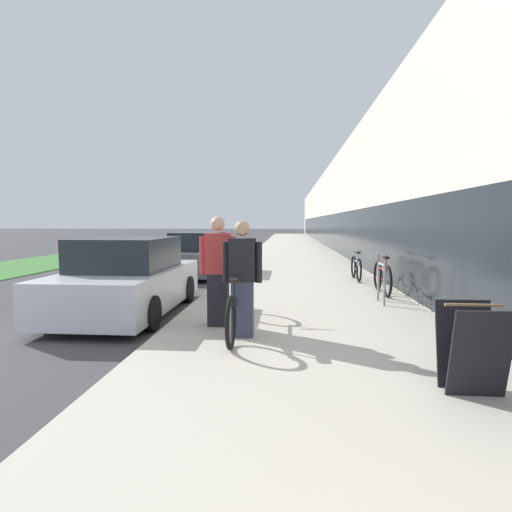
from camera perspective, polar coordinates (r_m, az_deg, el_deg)
sidewalk_slab at (r=25.41m, az=5.38°, el=0.82°), size 4.72×70.00×0.14m
storefront_facade at (r=34.25m, az=17.77°, el=6.31°), size 10.01×70.00×5.73m
lawn_strip at (r=31.42m, az=-16.02°, el=1.32°), size 4.24×70.00×0.03m
tandem_bicycle at (r=6.32m, az=-2.37°, el=-7.12°), size 0.52×2.66×0.91m
person_rider at (r=5.89m, az=-1.96°, el=-3.28°), size 0.58×0.23×1.72m
person_bystander at (r=6.54m, az=-5.43°, el=-2.18°), size 0.61×0.24×1.79m
bike_rack_hoop at (r=8.78m, az=17.49°, el=-3.14°), size 0.05×0.60×0.84m
cruiser_bike_nearest at (r=9.96m, az=17.60°, el=-2.94°), size 0.52×1.71×0.92m
cruiser_bike_middle at (r=12.11m, az=14.12°, el=-1.62°), size 0.52×1.64×0.87m
sandwich_board_sign at (r=4.60m, az=28.48°, el=-11.47°), size 0.56×0.56×0.90m
parked_sedan_curbside at (r=8.40m, az=-17.86°, el=-3.21°), size 1.98×4.07×1.53m
vintage_roadster_curbside at (r=14.19m, az=-8.24°, el=0.11°), size 1.86×4.61×1.49m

